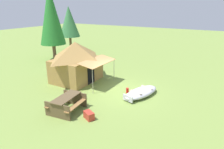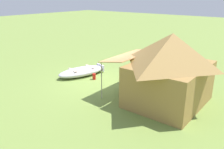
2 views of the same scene
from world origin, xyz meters
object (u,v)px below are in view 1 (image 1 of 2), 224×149
at_px(picnic_table, 67,102).
at_px(canvas_cabin_tent, 76,61).
at_px(pine_tree_back_right, 69,22).
at_px(cooler_box, 89,115).
at_px(fuel_can, 127,90).
at_px(beached_rowboat, 141,92).
at_px(pine_tree_back_left, 51,15).

bearing_deg(picnic_table, canvas_cabin_tent, 33.41).
distance_m(canvas_cabin_tent, pine_tree_back_right, 10.84).
bearing_deg(cooler_box, picnic_table, 87.93).
bearing_deg(fuel_can, pine_tree_back_right, 55.77).
relative_size(beached_rowboat, pine_tree_back_right, 0.54).
height_order(beached_rowboat, pine_tree_back_right, pine_tree_back_right).
bearing_deg(pine_tree_back_left, picnic_table, -131.34).
xyz_separation_m(picnic_table, cooler_box, (-0.05, -1.43, -0.31)).
height_order(beached_rowboat, picnic_table, picnic_table).
relative_size(cooler_box, pine_tree_back_right, 0.11).
distance_m(fuel_can, pine_tree_back_right, 14.31).
relative_size(canvas_cabin_tent, fuel_can, 12.45).
distance_m(beached_rowboat, pine_tree_back_left, 12.22).
height_order(canvas_cabin_tent, fuel_can, canvas_cabin_tent).
distance_m(canvas_cabin_tent, fuel_can, 4.34).
xyz_separation_m(canvas_cabin_tent, picnic_table, (-3.75, -2.48, -0.96)).
relative_size(beached_rowboat, cooler_box, 4.94).
bearing_deg(beached_rowboat, pine_tree_back_left, 71.14).
height_order(picnic_table, cooler_box, picnic_table).
height_order(cooler_box, pine_tree_back_right, pine_tree_back_right).
distance_m(cooler_box, pine_tree_back_left, 12.90).
height_order(picnic_table, pine_tree_back_left, pine_tree_back_left).
bearing_deg(beached_rowboat, cooler_box, 162.36).
bearing_deg(cooler_box, pine_tree_back_left, 52.91).
relative_size(canvas_cabin_tent, pine_tree_back_right, 0.74).
xyz_separation_m(pine_tree_back_left, pine_tree_back_right, (4.14, 1.53, -0.87)).
height_order(pine_tree_back_left, pine_tree_back_right, pine_tree_back_left).
height_order(beached_rowboat, fuel_can, beached_rowboat).
distance_m(pine_tree_back_left, pine_tree_back_right, 4.50).
relative_size(canvas_cabin_tent, picnic_table, 2.04).
height_order(beached_rowboat, cooler_box, beached_rowboat).
distance_m(beached_rowboat, fuel_can, 0.93).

